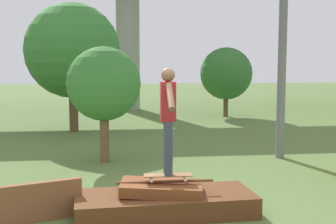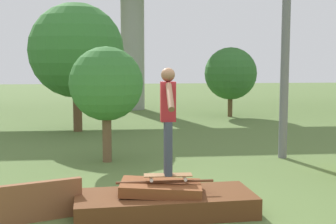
{
  "view_description": "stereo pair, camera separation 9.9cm",
  "coord_description": "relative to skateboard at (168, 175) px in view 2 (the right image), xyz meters",
  "views": [
    {
      "loc": [
        -0.77,
        -6.82,
        2.32
      ],
      "look_at": [
        0.05,
        0.01,
        1.56
      ],
      "focal_mm": 50.0,
      "sensor_mm": 36.0,
      "label": 1
    },
    {
      "loc": [
        -0.68,
        -6.83,
        2.32
      ],
      "look_at": [
        0.05,
        0.01,
        1.56
      ],
      "focal_mm": 50.0,
      "sensor_mm": 36.0,
      "label": 2
    }
  ],
  "objects": [
    {
      "name": "tree_behind_left",
      "position": [
        -1.0,
        3.8,
        1.19
      ],
      "size": [
        1.67,
        1.67,
        2.63
      ],
      "color": "brown",
      "rests_on": "ground_plane"
    },
    {
      "name": "skater",
      "position": [
        -0.0,
        0.0,
        0.94
      ],
      "size": [
        0.22,
        1.21,
        1.6
      ],
      "color": "#383D4C",
      "rests_on": "skateboard"
    },
    {
      "name": "ground_plane",
      "position": [
        -0.05,
        -0.01,
        -0.6
      ],
      "size": [
        80.0,
        80.0,
        0.0
      ],
      "primitive_type": "plane",
      "color": "#567038"
    },
    {
      "name": "tree_behind_right",
      "position": [
        3.85,
        11.99,
        1.18
      ],
      "size": [
        2.14,
        2.14,
        2.85
      ],
      "color": "brown",
      "rests_on": "ground_plane"
    },
    {
      "name": "scrap_pile",
      "position": [
        -0.05,
        -0.0,
        -0.4
      ],
      "size": [
        2.75,
        1.23,
        0.52
      ],
      "color": "#5B3319",
      "rests_on": "ground_plane"
    },
    {
      "name": "tree_mid_back",
      "position": [
        -2.07,
        8.59,
        2.03
      ],
      "size": [
        3.06,
        3.06,
        4.17
      ],
      "color": "brown",
      "rests_on": "ground_plane"
    },
    {
      "name": "skateboard",
      "position": [
        0.0,
        0.0,
        0.0
      ],
      "size": [
        0.73,
        0.23,
        0.09
      ],
      "color": "brown",
      "rests_on": "scrap_pile"
    },
    {
      "name": "scrap_plank_loose",
      "position": [
        -1.88,
        -0.1,
        -0.31
      ],
      "size": [
        1.2,
        0.55,
        0.58
      ],
      "color": "brown",
      "rests_on": "ground_plane"
    }
  ]
}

